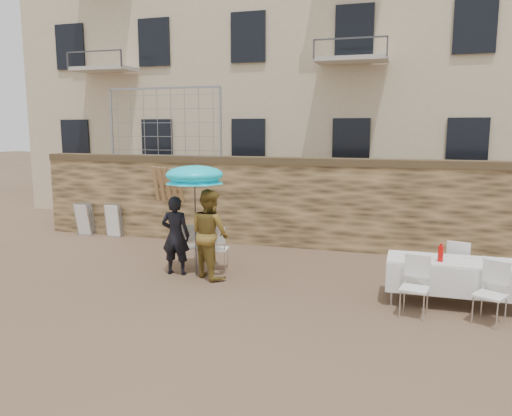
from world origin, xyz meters
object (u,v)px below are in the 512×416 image
(table_chair_front_left, at_px, (414,287))
(couple_chair_left, at_px, (187,245))
(soda_bottle, at_px, (441,254))
(table_chair_back, at_px, (459,265))
(chair_stack_right, at_px, (116,220))
(chair_stack_left, at_px, (88,218))
(woman_dress, at_px, (210,234))
(umbrella, at_px, (195,178))
(couple_chair_right, at_px, (218,247))
(banquet_table, at_px, (452,263))
(table_chair_front_right, at_px, (490,294))
(man_suit, at_px, (176,235))

(table_chair_front_left, bearing_deg, couple_chair_left, 172.16)
(soda_bottle, height_order, table_chair_back, soda_bottle)
(chair_stack_right, bearing_deg, chair_stack_left, 180.00)
(woman_dress, xyz_separation_m, table_chair_front_left, (3.89, -1.01, -0.41))
(umbrella, distance_m, couple_chair_right, 1.60)
(couple_chair_right, relative_size, chair_stack_left, 1.04)
(couple_chair_right, height_order, banquet_table, couple_chair_right)
(umbrella, distance_m, chair_stack_right, 4.77)
(umbrella, xyz_separation_m, table_chair_back, (5.04, 0.44, -1.51))
(table_chair_back, bearing_deg, table_chair_front_left, 79.16)
(couple_chair_right, relative_size, table_chair_front_right, 1.00)
(chair_stack_left, bearing_deg, couple_chair_left, -28.97)
(couple_chair_right, height_order, table_chair_back, same)
(table_chair_front_left, distance_m, table_chair_front_right, 1.10)
(woman_dress, bearing_deg, chair_stack_left, 3.55)
(man_suit, xyz_separation_m, chair_stack_left, (-4.10, 2.82, -0.35))
(couple_chair_right, distance_m, chair_stack_left, 5.31)
(man_suit, bearing_deg, table_chair_back, -180.00)
(couple_chair_right, bearing_deg, man_suit, 29.40)
(couple_chair_left, bearing_deg, woman_dress, 109.15)
(couple_chair_left, xyz_separation_m, chair_stack_right, (-3.20, 2.27, -0.02))
(table_chair_front_left, relative_size, chair_stack_right, 1.04)
(table_chair_front_right, bearing_deg, couple_chair_right, -168.37)
(chair_stack_right, bearing_deg, soda_bottle, -21.40)
(man_suit, relative_size, woman_dress, 0.91)
(woman_dress, relative_size, soda_bottle, 6.87)
(couple_chair_left, xyz_separation_m, soda_bottle, (5.04, -0.96, 0.43))
(couple_chair_right, xyz_separation_m, banquet_table, (4.54, -0.81, 0.25))
(couple_chair_right, height_order, table_chair_front_right, same)
(banquet_table, xyz_separation_m, table_chair_back, (0.20, 0.80, -0.25))
(banquet_table, relative_size, chair_stack_left, 2.28)
(table_chair_front_right, xyz_separation_m, table_chair_back, (-0.30, 1.55, 0.00))
(table_chair_back, distance_m, chair_stack_left, 9.82)
(man_suit, bearing_deg, woman_dress, 174.33)
(couple_chair_right, height_order, table_chair_front_left, same)
(banquet_table, height_order, table_chair_front_right, table_chair_front_right)
(umbrella, height_order, banquet_table, umbrella)
(man_suit, distance_m, chair_stack_left, 4.99)
(table_chair_front_right, bearing_deg, man_suit, -161.15)
(umbrella, xyz_separation_m, couple_chair_left, (-0.40, 0.45, -1.51))
(couple_chair_left, bearing_deg, table_chair_back, 145.30)
(couple_chair_right, xyz_separation_m, table_chair_front_right, (5.04, -1.56, 0.00))
(banquet_table, xyz_separation_m, table_chair_front_left, (-0.60, -0.75, -0.25))
(couple_chair_left, distance_m, chair_stack_left, 4.69)
(man_suit, height_order, woman_dress, woman_dress)
(man_suit, distance_m, couple_chair_left, 0.64)
(woman_dress, height_order, banquet_table, woman_dress)
(soda_bottle, bearing_deg, table_chair_front_right, -40.60)
(woman_dress, distance_m, table_chair_front_left, 4.04)
(table_chair_back, relative_size, chair_stack_right, 1.04)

